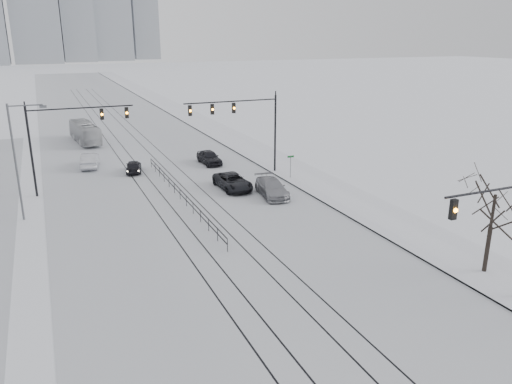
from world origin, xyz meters
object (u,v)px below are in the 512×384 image
sedan_sb_inner (134,166)px  sedan_sb_outer (90,160)px  bare_tree (494,203)px  box_truck (85,132)px  traffic_mast_near (508,225)px  sedan_nb_far (209,157)px  sedan_nb_front (233,182)px  sedan_nb_right (272,188)px

sedan_sb_inner → sedan_sb_outer: size_ratio=0.80×
bare_tree → box_truck: bare_tree is taller
traffic_mast_near → sedan_sb_outer: traffic_mast_near is taller
sedan_sb_inner → sedan_nb_far: size_ratio=0.85×
sedan_sb_inner → sedan_nb_front: bearing=139.4°
sedan_sb_inner → box_truck: 18.11m
sedan_nb_far → sedan_nb_right: bearing=-86.2°
traffic_mast_near → sedan_nb_right: bearing=97.9°
sedan_nb_far → box_truck: bearing=120.5°
sedan_sb_inner → box_truck: box_truck is taller
bare_tree → sedan_nb_far: 32.88m
sedan_sb_inner → sedan_nb_front: 12.12m
sedan_nb_far → sedan_sb_inner: bearing=178.9°
bare_tree → sedan_nb_right: (-5.41, 18.77, -3.73)m
traffic_mast_near → bare_tree: traffic_mast_near is taller
traffic_mast_near → sedan_sb_inner: size_ratio=1.85×
sedan_sb_outer → box_truck: box_truck is taller
bare_tree → sedan_nb_right: 19.89m
sedan_sb_inner → sedan_nb_right: 16.26m
sedan_nb_right → sedan_nb_far: sedan_nb_far is taller
sedan_nb_front → box_truck: (-10.60, 27.40, 0.63)m
traffic_mast_near → sedan_sb_outer: bearing=113.5°
sedan_sb_inner → sedan_nb_front: size_ratio=0.73×
box_truck → bare_tree: bearing=104.0°
traffic_mast_near → box_truck: 54.99m
bare_tree → sedan_sb_inner: size_ratio=1.61×
sedan_sb_outer → sedan_nb_right: bearing=139.8°
bare_tree → sedan_sb_outer: 40.70m
traffic_mast_near → sedan_sb_inner: 37.21m
sedan_nb_front → box_truck: 29.39m
sedan_nb_front → box_truck: size_ratio=0.54×
bare_tree → box_truck: size_ratio=0.63×
sedan_sb_inner → box_truck: bearing=-68.2°
bare_tree → traffic_mast_near: bearing=-128.8°
sedan_nb_front → sedan_nb_far: sedan_nb_far is taller
sedan_nb_front → sedan_nb_far: bearing=82.7°
box_truck → traffic_mast_near: bearing=100.6°
sedan_nb_right → sedan_nb_far: bearing=104.2°
bare_tree → sedan_nb_front: 23.76m
box_truck → sedan_sb_inner: bearing=93.7°
sedan_sb_inner → traffic_mast_near: bearing=122.0°
sedan_nb_front → sedan_nb_right: sedan_nb_right is taller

